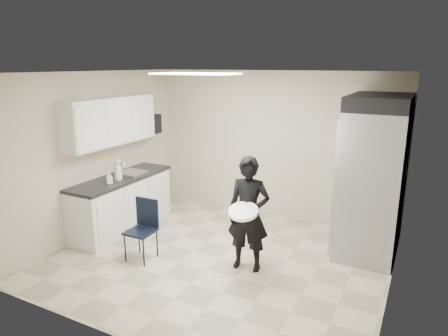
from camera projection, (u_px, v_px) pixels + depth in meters
The scene contains 21 objects.
floor at pixel (220, 258), 5.74m from camera, with size 4.50×4.50×0.00m, color #B9AA92.
ceiling at pixel (219, 72), 5.08m from camera, with size 4.50×4.50×0.00m, color white.
back_wall at pixel (272, 145), 7.13m from camera, with size 4.50×4.50×0.00m, color beige.
left_wall at pixel (96, 154), 6.41m from camera, with size 4.00×4.00×0.00m, color beige.
right_wall at pixel (399, 195), 4.41m from camera, with size 4.00×4.00×0.00m, color beige.
ceiling_panel at pixel (195, 74), 5.70m from camera, with size 1.20×0.60×0.02m, color white.
lower_counter at pixel (122, 204), 6.67m from camera, with size 0.60×1.90×0.86m, color silver.
countertop at pixel (121, 178), 6.55m from camera, with size 0.64×1.95×0.05m, color black.
sink at pixel (132, 176), 6.76m from camera, with size 0.42×0.40×0.14m, color gray.
faucet at pixel (122, 166), 6.81m from camera, with size 0.02×0.02×0.24m, color silver.
upper_cabinets at pixel (111, 121), 6.37m from camera, with size 0.35×1.80×0.75m, color silver.
towel_dispenser at pixel (152, 124), 7.44m from camera, with size 0.22×0.30×0.35m, color black.
notice_sticker_left at pixel (101, 158), 6.51m from camera, with size 0.00×0.12×0.07m, color yellow.
notice_sticker_right at pixel (110, 158), 6.69m from camera, with size 0.00×0.12×0.07m, color yellow.
commercial_fridge at pixel (373, 182), 5.76m from camera, with size 0.80×1.35×2.10m, color gray.
fridge_compressor at pixel (381, 102), 5.47m from camera, with size 0.80×1.35×0.20m, color black.
folding_chair at pixel (140, 232), 5.60m from camera, with size 0.37×0.37×0.84m, color black.
man_tuxedo at pixel (248, 214), 5.28m from camera, with size 0.57×0.38×1.56m, color black.
bucket_lid at pixel (243, 211), 5.02m from camera, with size 0.38×0.38×0.05m, color white.
soap_bottle_a at pixel (118, 171), 6.31m from camera, with size 0.12×0.12×0.31m, color white.
soap_bottle_b at pixel (109, 178), 6.17m from camera, with size 0.08×0.08×0.18m, color silver.
Camera 1 is at (2.45, -4.61, 2.71)m, focal length 32.00 mm.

